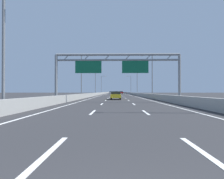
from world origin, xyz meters
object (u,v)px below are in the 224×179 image
at_px(streetlamp_left_near, 7,32).
at_px(green_car, 121,92).
at_px(streetlamp_left_distant, 102,84).
at_px(yellow_car, 116,95).
at_px(white_car, 116,92).
at_px(red_car, 122,92).
at_px(streetlamp_left_mid, 82,73).
at_px(streetlamp_right_mid, 151,73).
at_px(streetlamp_left_far, 96,81).
at_px(streetlamp_right_distant, 130,84).
at_px(streetlamp_right_far, 137,81).
at_px(sign_gantry, 116,65).
at_px(silver_car, 111,92).

height_order(streetlamp_left_near, green_car, streetlamp_left_near).
bearing_deg(streetlamp_left_distant, yellow_car, -84.02).
relative_size(white_car, red_car, 0.99).
height_order(streetlamp_left_mid, streetlamp_right_mid, same).
distance_m(streetlamp_left_far, streetlamp_right_distant, 33.97).
bearing_deg(streetlamp_left_mid, streetlamp_left_far, 90.00).
distance_m(streetlamp_right_far, yellow_car, 39.62).
xyz_separation_m(streetlamp_left_mid, streetlamp_right_mid, (14.93, 0.00, 0.00)).
relative_size(sign_gantry, streetlamp_right_distant, 1.72).
relative_size(streetlamp_left_far, streetlamp_left_distant, 1.00).
xyz_separation_m(streetlamp_right_mid, streetlamp_left_distant, (-14.93, 61.03, 0.00)).
bearing_deg(streetlamp_left_mid, green_car, 83.15).
xyz_separation_m(streetlamp_right_distant, yellow_car, (-7.69, -69.10, -4.67)).
xyz_separation_m(sign_gantry, streetlamp_left_distant, (-7.29, 78.77, 0.58)).
bearing_deg(streetlamp_right_distant, streetlamp_left_near, -99.26).
distance_m(sign_gantry, silver_car, 104.97).
bearing_deg(streetlamp_left_distant, white_car, 77.80).
height_order(streetlamp_left_mid, streetlamp_right_far, same).
bearing_deg(streetlamp_right_far, red_car, 94.06).
bearing_deg(yellow_car, streetlamp_right_mid, 46.37).
bearing_deg(green_car, sign_gantry, -91.92).
xyz_separation_m(streetlamp_left_near, streetlamp_left_far, (0.00, 61.03, 0.00)).
bearing_deg(white_car, yellow_car, -90.20).
bearing_deg(silver_car, streetlamp_right_distant, -67.17).
height_order(streetlamp_right_mid, streetlamp_right_far, same).
bearing_deg(streetlamp_left_far, red_car, 78.35).
xyz_separation_m(streetlamp_left_distant, streetlamp_right_distant, (14.93, 0.00, 0.00)).
height_order(streetlamp_left_mid, red_car, streetlamp_left_mid).
height_order(sign_gantry, streetlamp_right_far, streetlamp_right_far).
height_order(red_car, green_car, green_car).
relative_size(streetlamp_right_mid, silver_car, 2.24).
height_order(streetlamp_right_far, white_car, streetlamp_right_far).
bearing_deg(streetlamp_left_near, red_car, 84.48).
height_order(sign_gantry, streetlamp_right_distant, streetlamp_right_distant).
bearing_deg(streetlamp_right_distant, sign_gantry, -95.54).
bearing_deg(streetlamp_right_mid, streetlamp_right_distant, 90.00).
height_order(streetlamp_left_near, streetlamp_left_mid, same).
bearing_deg(streetlamp_right_distant, yellow_car, -96.35).
bearing_deg(streetlamp_right_mid, white_car, 94.35).
relative_size(streetlamp_left_near, green_car, 2.08).
xyz_separation_m(silver_car, yellow_car, (3.29, -95.17, 0.01)).
bearing_deg(sign_gantry, red_car, 87.86).
relative_size(streetlamp_left_far, green_car, 2.08).
bearing_deg(red_car, white_car, 106.43).
bearing_deg(streetlamp_left_distant, streetlamp_right_mid, -76.25).
relative_size(streetlamp_left_mid, silver_car, 2.24).
xyz_separation_m(streetlamp_left_mid, streetlamp_left_far, (0.00, 30.52, 0.00)).
bearing_deg(streetlamp_right_distant, green_car, 97.59).
xyz_separation_m(streetlamp_left_distant, yellow_car, (7.24, -69.10, -4.67)).
xyz_separation_m(streetlamp_right_distant, silver_car, (-10.98, 26.07, -4.68)).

